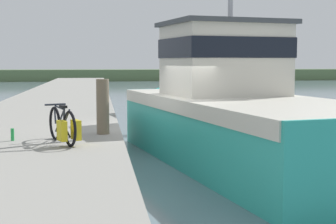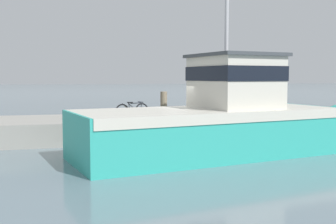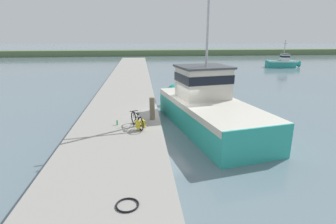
# 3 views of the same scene
# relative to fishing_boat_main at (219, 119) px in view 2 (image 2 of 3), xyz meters

# --- Properties ---
(ground_plane) EXTENTS (320.00, 320.00, 0.00)m
(ground_plane) POSITION_rel_fishing_boat_main_xyz_m (-1.91, -0.21, -1.32)
(ground_plane) COLOR slate
(dock_pier) EXTENTS (4.56, 80.00, 0.96)m
(dock_pier) POSITION_rel_fishing_boat_main_xyz_m (-5.26, -0.21, -0.84)
(dock_pier) COLOR gray
(dock_pier) RESTS_ON ground_plane
(fishing_boat_main) EXTENTS (5.39, 11.51, 9.57)m
(fishing_boat_main) POSITION_rel_fishing_boat_main_xyz_m (0.00, 0.00, 0.00)
(fishing_boat_main) COLOR teal
(fishing_boat_main) RESTS_ON ground_plane
(bicycle_touring) EXTENTS (0.78, 1.62, 0.78)m
(bicycle_touring) POSITION_rel_fishing_boat_main_xyz_m (-4.18, -2.60, -0.01)
(bicycle_touring) COLOR black
(bicycle_touring) RESTS_ON dock_pier
(mooring_post) EXTENTS (0.29, 0.29, 1.25)m
(mooring_post) POSITION_rel_fishing_boat_main_xyz_m (-3.41, -1.22, 0.26)
(mooring_post) COLOR #756651
(mooring_post) RESTS_ON dock_pier
(water_bottle_by_bike) EXTENTS (0.07, 0.07, 0.26)m
(water_bottle_by_bike) POSITION_rel_fishing_boat_main_xyz_m (-5.29, -1.98, -0.23)
(water_bottle_by_bike) COLOR green
(water_bottle_by_bike) RESTS_ON dock_pier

